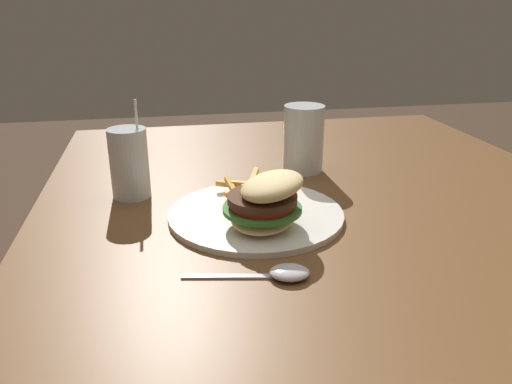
% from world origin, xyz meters
% --- Properties ---
extents(dining_table, '(1.22, 1.07, 0.72)m').
position_xyz_m(dining_table, '(0.00, 0.00, 0.61)').
color(dining_table, brown).
rests_on(dining_table, ground_plane).
extents(meal_plate_near, '(0.30, 0.30, 0.11)m').
position_xyz_m(meal_plate_near, '(0.10, -0.14, 0.75)').
color(meal_plate_near, white).
rests_on(meal_plate_near, dining_table).
extents(beer_glass, '(0.09, 0.09, 0.14)m').
position_xyz_m(beer_glass, '(-0.15, -0.00, 0.79)').
color(beer_glass, silver).
rests_on(beer_glass, dining_table).
extents(juice_glass, '(0.07, 0.07, 0.18)m').
position_xyz_m(juice_glass, '(-0.07, -0.36, 0.78)').
color(juice_glass, silver).
rests_on(juice_glass, dining_table).
extents(spoon, '(0.06, 0.18, 0.02)m').
position_xyz_m(spoon, '(0.28, -0.15, 0.73)').
color(spoon, silver).
rests_on(spoon, dining_table).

